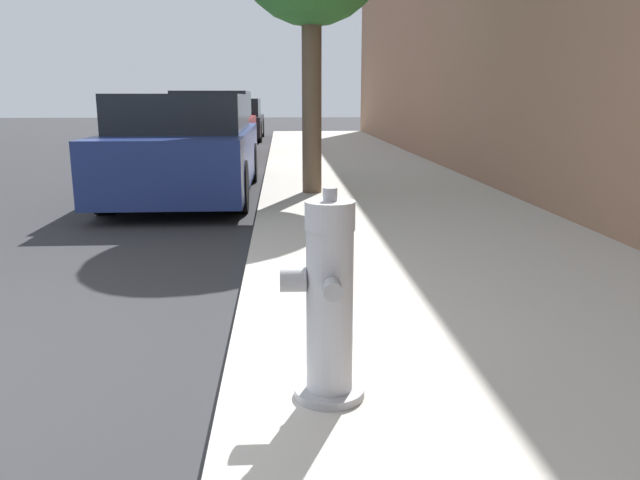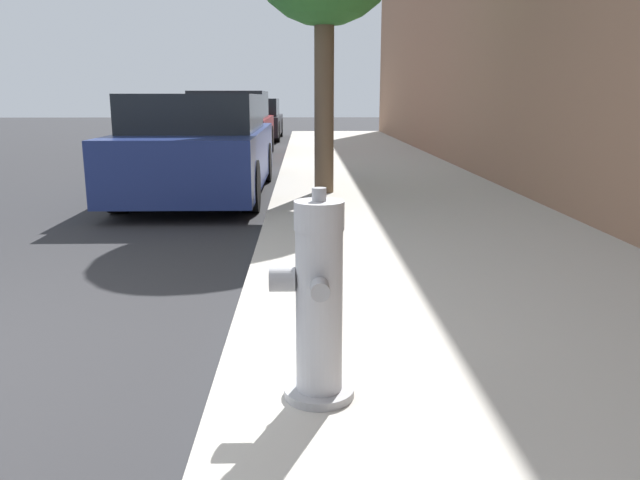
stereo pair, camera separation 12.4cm
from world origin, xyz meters
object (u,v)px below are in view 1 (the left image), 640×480
object	(u,v)px
parked_car_mid	(215,126)
parked_car_near	(187,147)
parked_car_far	(234,120)
fire_hydrant	(329,304)

from	to	relation	value
parked_car_mid	parked_car_near	bearing A→B (deg)	-87.86
parked_car_near	parked_car_far	xyz separation A→B (m)	(-0.23, 11.69, -0.04)
parked_car_mid	parked_car_far	xyz separation A→B (m)	(-0.01, 6.02, -0.08)
fire_hydrant	parked_car_mid	world-z (taller)	parked_car_mid
parked_car_far	fire_hydrant	bearing A→B (deg)	-84.65
parked_car_far	parked_car_mid	bearing A→B (deg)	-89.88
fire_hydrant	parked_car_far	distance (m)	18.09
fire_hydrant	parked_car_far	bearing A→B (deg)	95.35
fire_hydrant	parked_car_near	distance (m)	6.49
fire_hydrant	parked_car_near	bearing A→B (deg)	103.03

